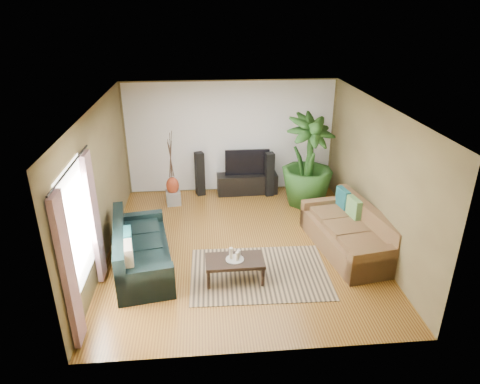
{
  "coord_description": "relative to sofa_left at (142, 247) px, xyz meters",
  "views": [
    {
      "loc": [
        -0.65,
        -7.09,
        4.31
      ],
      "look_at": [
        0.0,
        0.2,
        1.05
      ],
      "focal_mm": 32.0,
      "sensor_mm": 36.0,
      "label": 1
    }
  ],
  "objects": [
    {
      "name": "pedestal",
      "position": [
        0.39,
        2.58,
        -0.27
      ],
      "size": [
        0.36,
        0.36,
        0.32
      ],
      "primitive_type": "cube",
      "rotation": [
        0.0,
        0.0,
        0.15
      ],
      "color": "gray",
      "rests_on": "floor"
    },
    {
      "name": "speaker_right",
      "position": [
        2.67,
        2.9,
        0.11
      ],
      "size": [
        0.22,
        0.24,
        1.07
      ],
      "primitive_type": "cube",
      "rotation": [
        0.0,
        0.0,
        0.14
      ],
      "color": "black",
      "rests_on": "floor"
    },
    {
      "name": "coffee_table",
      "position": [
        1.58,
        -0.51,
        -0.23
      ],
      "size": [
        0.98,
        0.54,
        0.4
      ],
      "primitive_type": "cube",
      "rotation": [
        0.0,
        0.0,
        0.02
      ],
      "color": "black",
      "rests_on": "floor"
    },
    {
      "name": "ceiling",
      "position": [
        1.78,
        0.57,
        2.28
      ],
      "size": [
        5.5,
        5.5,
        0.0
      ],
      "primitive_type": "plane",
      "rotation": [
        3.14,
        0.0,
        0.0
      ],
      "color": "white",
      "rests_on": "ground"
    },
    {
      "name": "curtain_far",
      "position": [
        -0.65,
        -0.28,
        0.72
      ],
      "size": [
        0.08,
        0.35,
        2.2
      ],
      "primitive_type": "cube",
      "color": "gray",
      "rests_on": "ground"
    },
    {
      "name": "candle_mid",
      "position": [
        1.62,
        -0.55,
        0.06
      ],
      "size": [
        0.06,
        0.06,
        0.15
      ],
      "primitive_type": "cylinder",
      "color": "beige",
      "rests_on": "candle_tray"
    },
    {
      "name": "television",
      "position": [
        2.16,
        3.07,
        0.37
      ],
      "size": [
        1.06,
        0.06,
        0.63
      ],
      "primitive_type": "cube",
      "color": "black",
      "rests_on": "tv_stand"
    },
    {
      "name": "sofa_left",
      "position": [
        0.0,
        0.0,
        0.0
      ],
      "size": [
        1.24,
        2.21,
        0.85
      ],
      "primitive_type": "cube",
      "rotation": [
        0.0,
        0.0,
        1.74
      ],
      "color": "black",
      "rests_on": "floor"
    },
    {
      "name": "curtain_near",
      "position": [
        -0.65,
        -1.78,
        0.72
      ],
      "size": [
        0.08,
        0.35,
        2.2
      ],
      "primitive_type": "cube",
      "color": "gray",
      "rests_on": "ground"
    },
    {
      "name": "side_table",
      "position": [
        -0.18,
        0.9,
        -0.18
      ],
      "size": [
        0.56,
        0.56,
        0.48
      ],
      "primitive_type": "cube",
      "rotation": [
        0.0,
        0.0,
        0.25
      ],
      "color": "brown",
      "rests_on": "floor"
    },
    {
      "name": "wall_back",
      "position": [
        1.78,
        3.32,
        0.93
      ],
      "size": [
        5.0,
        0.0,
        5.0
      ],
      "primitive_type": "plane",
      "rotation": [
        1.57,
        0.0,
        0.0
      ],
      "color": "olive",
      "rests_on": "ground"
    },
    {
      "name": "candle_short",
      "position": [
        1.65,
        -0.45,
        0.05
      ],
      "size": [
        0.06,
        0.06,
        0.12
      ],
      "primitive_type": "cylinder",
      "color": "beige",
      "rests_on": "candle_tray"
    },
    {
      "name": "candle_tall",
      "position": [
        1.52,
        -0.48,
        0.08
      ],
      "size": [
        0.06,
        0.06,
        0.19
      ],
      "primitive_type": "cylinder",
      "color": "beige",
      "rests_on": "candle_tray"
    },
    {
      "name": "curtain_rod",
      "position": [
        -0.65,
        -1.03,
        1.87
      ],
      "size": [
        0.03,
        1.9,
        0.03
      ],
      "primitive_type": "cylinder",
      "rotation": [
        1.57,
        0.0,
        0.0
      ],
      "color": "black",
      "rests_on": "ground"
    },
    {
      "name": "wall_front",
      "position": [
        1.78,
        -2.18,
        0.93
      ],
      "size": [
        5.0,
        0.0,
        5.0
      ],
      "primitive_type": "plane",
      "rotation": [
        -1.57,
        0.0,
        0.0
      ],
      "color": "olive",
      "rests_on": "ground"
    },
    {
      "name": "area_rug",
      "position": [
        2.02,
        -0.37,
        -0.42
      ],
      "size": [
        2.4,
        1.73,
        0.01
      ],
      "primitive_type": "cube",
      "rotation": [
        0.0,
        0.0,
        -0.02
      ],
      "color": "#A0875E",
      "rests_on": "floor"
    },
    {
      "name": "candle_tray",
      "position": [
        1.58,
        -0.51,
        -0.02
      ],
      "size": [
        0.3,
        0.3,
        0.01
      ],
      "primitive_type": "cylinder",
      "color": "gray",
      "rests_on": "coffee_table"
    },
    {
      "name": "potted_plant",
      "position": [
        3.45,
        2.37,
        0.62
      ],
      "size": [
        1.57,
        1.57,
        2.08
      ],
      "primitive_type": "imported",
      "rotation": [
        0.0,
        0.0,
        0.47
      ],
      "color": "#1E4316",
      "rests_on": "floor"
    },
    {
      "name": "floor",
      "position": [
        1.78,
        0.57,
        -0.42
      ],
      "size": [
        5.5,
        5.5,
        0.0
      ],
      "primitive_type": "plane",
      "color": "olive",
      "rests_on": "ground"
    },
    {
      "name": "wall_left",
      "position": [
        -0.72,
        0.57,
        0.92
      ],
      "size": [
        0.0,
        5.5,
        5.5
      ],
      "primitive_type": "plane",
      "rotation": [
        1.57,
        0.0,
        1.57
      ],
      "color": "olive",
      "rests_on": "ground"
    },
    {
      "name": "window_pane",
      "position": [
        -0.7,
        -1.03,
        0.97
      ],
      "size": [
        0.0,
        1.8,
        1.8
      ],
      "primitive_type": "plane",
      "rotation": [
        1.57,
        0.0,
        1.57
      ],
      "color": "white",
      "rests_on": "ground"
    },
    {
      "name": "speaker_left",
      "position": [
        1.02,
        3.07,
        0.11
      ],
      "size": [
        0.25,
        0.26,
        1.07
      ],
      "primitive_type": "cube",
      "rotation": [
        0.0,
        0.0,
        0.3
      ],
      "color": "black",
      "rests_on": "floor"
    },
    {
      "name": "plant_pot",
      "position": [
        3.45,
        2.37,
        -0.28
      ],
      "size": [
        0.38,
        0.38,
        0.3
      ],
      "primitive_type": "cylinder",
      "color": "black",
      "rests_on": "floor"
    },
    {
      "name": "tv_stand",
      "position": [
        2.16,
        3.07,
        -0.18
      ],
      "size": [
        1.46,
        0.48,
        0.48
      ],
      "primitive_type": "cube",
      "rotation": [
        0.0,
        0.0,
        0.03
      ],
      "color": "black",
      "rests_on": "floor"
    },
    {
      "name": "vase",
      "position": [
        0.39,
        2.58,
        0.04
      ],
      "size": [
        0.29,
        0.29,
        0.41
      ],
      "primitive_type": "ellipsoid",
      "color": "#94351A",
      "rests_on": "pedestal"
    },
    {
      "name": "backwall_panel",
      "position": [
        1.78,
        3.31,
        0.93
      ],
      "size": [
        4.9,
        0.0,
        4.9
      ],
      "primitive_type": "plane",
      "rotation": [
        1.57,
        0.0,
        0.0
      ],
      "color": "white",
      "rests_on": "ground"
    },
    {
      "name": "wall_right",
      "position": [
        4.28,
        0.57,
        0.92
      ],
      "size": [
        0.0,
        5.5,
        5.5
      ],
      "primitive_type": "plane",
      "rotation": [
        1.57,
        0.0,
        -1.57
      ],
      "color": "olive",
      "rests_on": "ground"
    },
    {
      "name": "sofa_right",
      "position": [
        3.76,
        0.28,
        0.0
      ],
      "size": [
        1.34,
        2.33,
        0.85
      ],
      "primitive_type": "cube",
      "rotation": [
        0.0,
        0.0,
        -1.4
      ],
      "color": "brown",
      "rests_on": "floor"
    }
  ]
}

